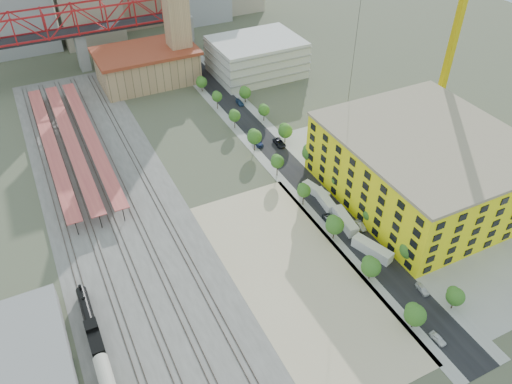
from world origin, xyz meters
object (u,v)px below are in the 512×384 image
site_trailer_a (372,249)px  site_trailer_c (325,200)px  clock_tower (175,4)px  site_trailer_d (316,191)px  tower_crane (447,13)px  site_trailer_b (345,221)px  car_0 (438,339)px  construction_building (424,166)px  locomotive (89,319)px

site_trailer_a → site_trailer_c: site_trailer_a is taller
clock_tower → site_trailer_d: bearing=-84.8°
tower_crane → site_trailer_b: (-50.14, -28.76, -37.49)m
tower_crane → car_0: (-53.14, -66.72, -38.24)m
site_trailer_a → tower_crane: bearing=19.6°
site_trailer_a → site_trailer_d: size_ratio=1.19×
clock_tower → site_trailer_a: bearing=-86.0°
construction_building → site_trailer_b: bearing=-175.5°
clock_tower → site_trailer_b: (8.00, -102.04, -27.30)m
construction_building → locomotive: construction_building is taller
construction_building → site_trailer_c: construction_building is taller
construction_building → site_trailer_d: construction_building is taller
locomotive → site_trailer_d: locomotive is taller
clock_tower → site_trailer_c: 96.59m
construction_building → car_0: (-29.00, -40.00, -8.76)m
construction_building → site_trailer_a: (-26.00, -13.64, -7.98)m
site_trailer_b → car_0: site_trailer_b is taller
site_trailer_b → locomotive: bearing=-170.7°
construction_building → site_trailer_a: size_ratio=4.86×
site_trailer_c → site_trailer_b: bearing=-84.1°
site_trailer_a → construction_building: bearing=8.5°
tower_crane → car_0: size_ratio=16.50×
car_0 → construction_building: bearing=50.7°
site_trailer_a → car_0: site_trailer_a is taller
site_trailer_b → site_trailer_c: (0.00, 9.77, -0.14)m
tower_crane → site_trailer_d: size_ratio=7.22×
clock_tower → site_trailer_b: clock_tower is taller
car_0 → tower_crane: bearing=48.1°
clock_tower → car_0: size_ratio=13.62×
construction_building → tower_crane: (24.14, 26.72, 29.48)m
locomotive → site_trailer_d: size_ratio=2.27×
clock_tower → tower_crane: tower_crane is taller
tower_crane → site_trailer_c: (-50.14, -18.99, -37.63)m
clock_tower → site_trailer_a: size_ratio=4.99×
clock_tower → tower_crane: (58.14, -73.28, 10.20)m
site_trailer_d → car_0: 52.43m
tower_crane → site_trailer_d: 64.36m
clock_tower → tower_crane: 94.09m
locomotive → car_0: 72.42m
site_trailer_d → car_0: site_trailer_d is taller
locomotive → site_trailer_d: (66.00, 16.64, -0.65)m
site_trailer_c → site_trailer_d: 4.61m
locomotive → site_trailer_c: locomotive is taller
tower_crane → site_trailer_d: tower_crane is taller
site_trailer_b → car_0: (-3.00, -37.95, -0.75)m
site_trailer_a → site_trailer_b: site_trailer_a is taller
tower_crane → site_trailer_a: 74.48m
locomotive → site_trailer_a: size_ratio=1.90×
site_trailer_d → construction_building: bearing=-39.8°
site_trailer_b → site_trailer_d: site_trailer_b is taller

